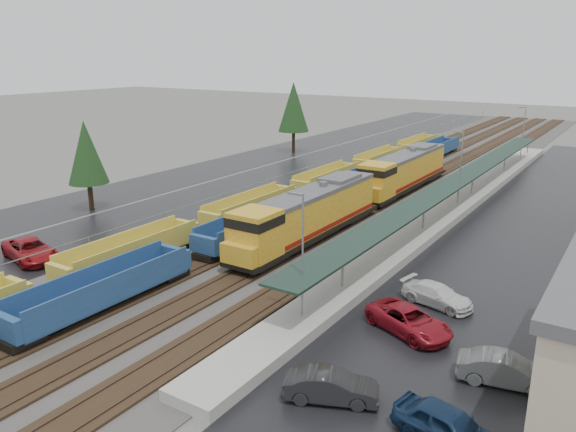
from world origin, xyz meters
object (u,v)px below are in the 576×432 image
object	(u,v)px
well_string_yellow	(251,208)
parked_car_east_e	(506,371)
well_string_blue	(254,228)
parked_car_east_d	(448,427)
locomotive_trail	(403,172)
parked_car_west_c	(30,250)
parked_car_east_a	(331,387)
locomotive_lead	(306,215)
parked_car_east_c	(437,295)
parked_car_east_b	(409,321)

from	to	relation	value
well_string_yellow	parked_car_east_e	world-z (taller)	well_string_yellow
well_string_blue	parked_car_east_d	distance (m)	27.39
locomotive_trail	well_string_blue	xyz separation A→B (m)	(-4.00, -22.96, -1.31)
parked_car_west_c	parked_car_east_a	distance (m)	28.34
locomotive_trail	well_string_yellow	world-z (taller)	locomotive_trail
parked_car_east_a	parked_car_east_e	xyz separation A→B (m)	(6.41, 5.73, 0.03)
parked_car_west_c	well_string_yellow	bearing A→B (deg)	-9.86
locomotive_trail	parked_car_east_d	distance (m)	43.30
parked_car_west_c	parked_car_east_e	xyz separation A→B (m)	(34.56, 2.43, -0.05)
well_string_blue	parked_car_east_a	bearing A→B (deg)	-44.85
parked_car_west_c	parked_car_east_d	bearing A→B (deg)	-82.54
locomotive_trail	parked_car_east_e	world-z (taller)	locomotive_trail
locomotive_lead	parked_car_west_c	world-z (taller)	locomotive_lead
parked_car_east_c	locomotive_lead	bearing A→B (deg)	78.51
parked_car_east_b	parked_car_east_d	world-z (taller)	parked_car_east_d
locomotive_trail	parked_car_east_e	xyz separation A→B (m)	(18.90, -33.63, -1.70)
locomotive_lead	parked_car_east_a	size ratio (longest dim) A/B	4.66
parked_car_east_e	well_string_yellow	bearing A→B (deg)	47.84
parked_car_east_d	locomotive_lead	bearing A→B (deg)	55.80
locomotive_lead	parked_car_east_b	size ratio (longest dim) A/B	3.82
parked_car_east_b	parked_car_east_d	size ratio (longest dim) A/B	1.13
locomotive_lead	well_string_blue	xyz separation A→B (m)	(-4.00, -1.96, -1.31)
parked_car_west_c	parked_car_east_e	size ratio (longest dim) A/B	1.27
parked_car_west_c	parked_car_east_e	bearing A→B (deg)	-72.88
locomotive_trail	parked_car_east_d	world-z (taller)	locomotive_trail
parked_car_east_c	parked_car_east_e	size ratio (longest dim) A/B	1.02
locomotive_lead	well_string_blue	size ratio (longest dim) A/B	0.19
well_string_blue	parked_car_east_d	size ratio (longest dim) A/B	22.81
well_string_yellow	parked_car_east_a	world-z (taller)	well_string_yellow
locomotive_lead	locomotive_trail	distance (m)	21.00
locomotive_trail	parked_car_east_e	size ratio (longest dim) A/B	4.44
well_string_blue	parked_car_east_e	world-z (taller)	well_string_blue
parked_car_east_b	parked_car_east_e	size ratio (longest dim) A/B	1.16
parked_car_east_d	parked_car_east_c	bearing A→B (deg)	32.09
parked_car_east_d	parked_car_east_e	xyz separation A→B (m)	(0.98, 5.74, -0.05)
parked_car_east_c	parked_car_east_d	size ratio (longest dim) A/B	0.99
parked_car_east_c	locomotive_trail	bearing A→B (deg)	38.46
parked_car_west_c	parked_car_east_d	xyz separation A→B (m)	(33.58, -3.31, -0.01)
locomotive_lead	parked_car_east_e	bearing A→B (deg)	-33.76
parked_car_east_c	parked_car_east_e	bearing A→B (deg)	-127.95
locomotive_lead	parked_car_east_d	world-z (taller)	locomotive_lead
parked_car_east_b	parked_car_east_d	bearing A→B (deg)	-126.19
well_string_yellow	locomotive_lead	bearing A→B (deg)	-20.69
parked_car_east_b	parked_car_east_d	xyz separation A→B (m)	(4.88, -8.18, 0.06)
well_string_yellow	parked_car_east_a	distance (m)	29.62
parked_car_west_c	parked_car_east_b	world-z (taller)	parked_car_west_c
well_string_blue	parked_car_east_e	size ratio (longest dim) A/B	23.45
parked_car_east_a	parked_car_east_d	distance (m)	5.44
locomotive_lead	parked_car_east_b	world-z (taller)	locomotive_lead
locomotive_trail	parked_car_east_d	size ratio (longest dim) A/B	4.32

